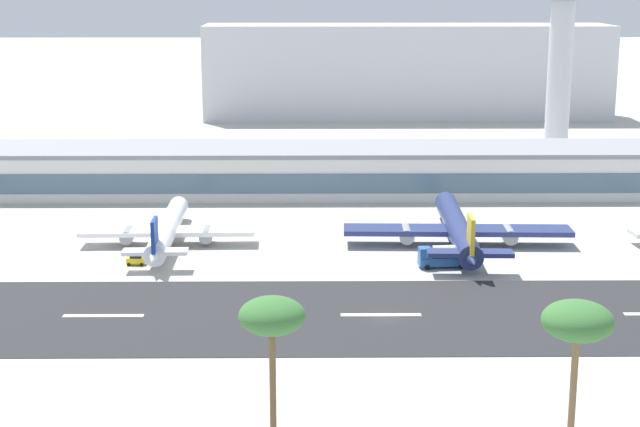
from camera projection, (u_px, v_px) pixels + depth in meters
name	position (u px, v px, depth m)	size (l,w,h in m)	color
ground_plane	(385.00, 318.00, 146.02)	(1400.00, 1400.00, 0.00)	#B2AFA8
runway_strip	(385.00, 315.00, 147.02)	(800.00, 33.69, 0.08)	#262628
runway_centreline_dash_3	(103.00, 316.00, 146.63)	(12.00, 1.20, 0.01)	white
runway_centreline_dash_4	(381.00, 315.00, 147.01)	(12.00, 1.20, 0.01)	white
terminal_building	(313.00, 169.00, 230.15)	(160.70, 23.53, 10.77)	silver
control_tower	(560.00, 59.00, 258.25)	(11.04, 11.04, 49.06)	silver
distant_hotel_block	(406.00, 72.00, 350.76)	(142.65, 27.04, 32.87)	#BCBCC1
airliner_navy_tail_gate_1	(167.00, 231.00, 184.32)	(32.83, 43.73, 9.12)	white
airliner_gold_tail_gate_2	(458.00, 230.00, 183.78)	(42.76, 48.70, 10.16)	navy
service_fuel_truck_0	(443.00, 256.00, 170.87)	(8.70, 3.49, 3.95)	#23569E
service_baggage_tug_1	(136.00, 259.00, 172.57)	(3.22, 1.92, 2.20)	gold
palm_tree_0	(577.00, 323.00, 100.83)	(7.41, 7.41, 16.91)	brown
palm_tree_2	(272.00, 318.00, 104.18)	(7.14, 7.14, 16.22)	brown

